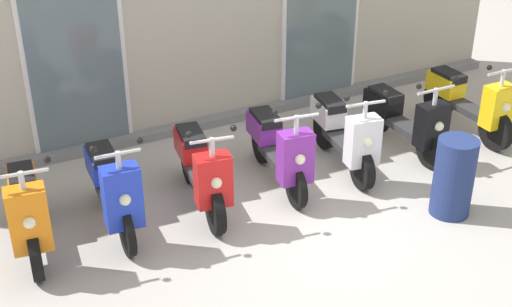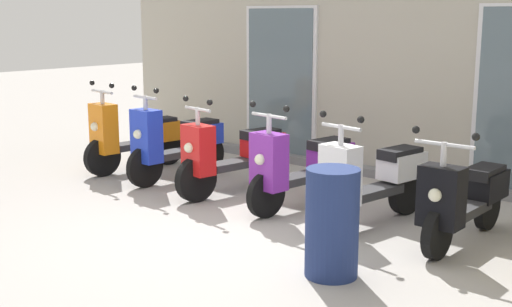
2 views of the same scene
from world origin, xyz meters
name	(u,v)px [view 1 (image 1 of 2)]	position (x,y,z in m)	size (l,w,h in m)	color
ground_plane	(329,231)	(0.00, 0.00, 0.00)	(40.00, 40.00, 0.00)	#A8A39E
scooter_orange	(27,210)	(-2.93, 1.17, 0.49)	(0.58, 1.61, 1.29)	black
scooter_blue	(113,187)	(-2.04, 1.13, 0.52)	(0.52, 1.61, 1.29)	black
scooter_red	(201,169)	(-1.01, 1.13, 0.48)	(0.62, 1.68, 1.23)	black
scooter_purple	(279,147)	(0.01, 1.15, 0.50)	(0.61, 1.64, 1.25)	black
scooter_white	(344,133)	(0.94, 1.14, 0.48)	(0.63, 1.63, 1.23)	black
scooter_black	(405,118)	(1.93, 1.17, 0.46)	(0.63, 1.61, 1.18)	black
scooter_yellow	(469,101)	(3.02, 1.16, 0.48)	(0.60, 1.68, 1.23)	black
trash_bin	(454,177)	(1.41, -0.33, 0.46)	(0.45, 0.45, 0.93)	navy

